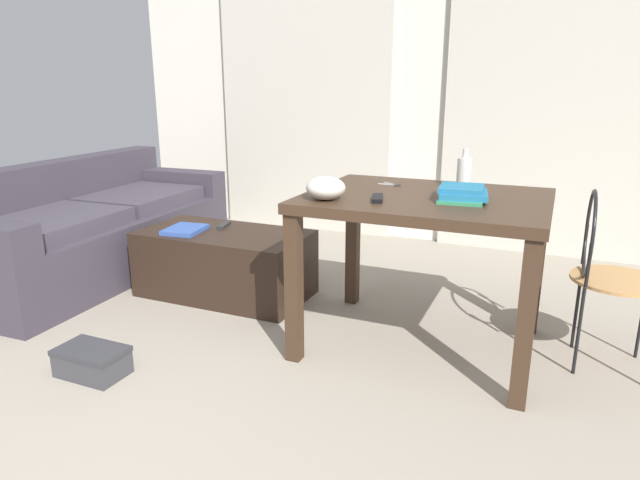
% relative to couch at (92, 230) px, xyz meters
% --- Properties ---
extents(ground_plane, '(8.73, 8.73, 0.00)m').
position_rel_couch_xyz_m(ground_plane, '(1.89, -0.41, -0.30)').
color(ground_plane, gray).
extents(wall_back, '(5.37, 0.10, 2.46)m').
position_rel_couch_xyz_m(wall_back, '(1.89, 1.81, 0.93)').
color(wall_back, silver).
rests_on(wall_back, ground).
extents(curtains, '(3.67, 0.03, 2.23)m').
position_rel_couch_xyz_m(curtains, '(1.89, 1.73, 0.81)').
color(curtains, beige).
rests_on(curtains, ground).
extents(couch, '(0.97, 2.13, 0.77)m').
position_rel_couch_xyz_m(couch, '(0.00, 0.00, 0.00)').
color(couch, '#38333D').
rests_on(couch, ground).
extents(coffee_table, '(1.05, 0.55, 0.41)m').
position_rel_couch_xyz_m(coffee_table, '(1.13, -0.02, -0.09)').
color(coffee_table, black).
rests_on(coffee_table, ground).
extents(craft_table, '(1.14, 0.91, 0.79)m').
position_rel_couch_xyz_m(craft_table, '(2.43, -0.23, 0.37)').
color(craft_table, '#382619').
rests_on(craft_table, ground).
extents(wire_chair, '(0.41, 0.41, 0.85)m').
position_rel_couch_xyz_m(wire_chair, '(3.24, -0.09, 0.21)').
color(wire_chair, '#B7844C').
rests_on(wire_chair, ground).
extents(bottle_near, '(0.07, 0.07, 0.20)m').
position_rel_couch_xyz_m(bottle_near, '(2.56, 0.02, 0.57)').
color(bottle_near, beige).
rests_on(bottle_near, craft_table).
extents(bowl, '(0.18, 0.18, 0.11)m').
position_rel_couch_xyz_m(bowl, '(2.02, -0.51, 0.54)').
color(bowl, beige).
rests_on(bowl, craft_table).
extents(book_stack, '(0.25, 0.31, 0.06)m').
position_rel_couch_xyz_m(book_stack, '(2.61, -0.26, 0.51)').
color(book_stack, '#2D7F56').
rests_on(book_stack, craft_table).
extents(tv_remote_on_table, '(0.09, 0.16, 0.02)m').
position_rel_couch_xyz_m(tv_remote_on_table, '(2.25, -0.43, 0.49)').
color(tv_remote_on_table, black).
rests_on(tv_remote_on_table, craft_table).
extents(scissors, '(0.13, 0.08, 0.00)m').
position_rel_couch_xyz_m(scissors, '(2.20, -0.02, 0.49)').
color(scissors, '#9EA0A5').
rests_on(scissors, craft_table).
extents(tv_remote_primary, '(0.08, 0.16, 0.02)m').
position_rel_couch_xyz_m(tv_remote_primary, '(1.05, 0.09, 0.12)').
color(tv_remote_primary, '#232326').
rests_on(tv_remote_primary, coffee_table).
extents(magazine, '(0.24, 0.28, 0.03)m').
position_rel_couch_xyz_m(magazine, '(0.90, -0.11, 0.13)').
color(magazine, '#33519E').
rests_on(magazine, coffee_table).
extents(shoebox, '(0.32, 0.20, 0.13)m').
position_rel_couch_xyz_m(shoebox, '(1.12, -1.14, -0.23)').
color(shoebox, '#38383D').
rests_on(shoebox, ground).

